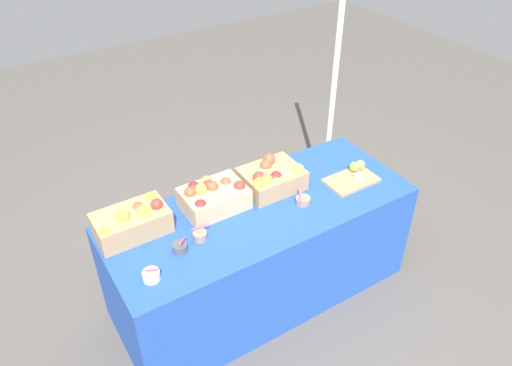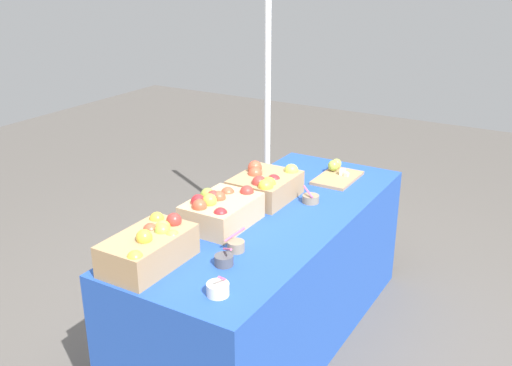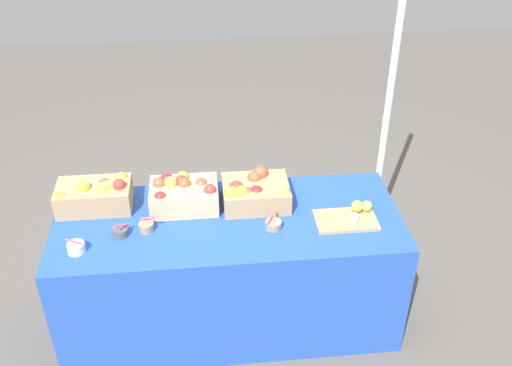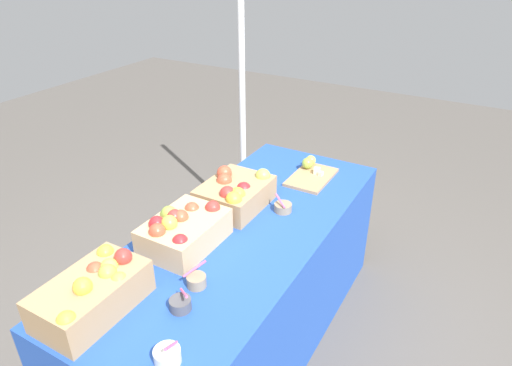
{
  "view_description": "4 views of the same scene",
  "coord_description": "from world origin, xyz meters",
  "px_view_note": "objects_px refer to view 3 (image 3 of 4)",
  "views": [
    {
      "loc": [
        -1.26,
        -1.94,
        2.61
      ],
      "look_at": [
        -0.0,
        0.05,
        0.89
      ],
      "focal_mm": 34.73,
      "sensor_mm": 36.0,
      "label": 1
    },
    {
      "loc": [
        -2.39,
        -1.32,
        1.97
      ],
      "look_at": [
        -0.07,
        0.06,
        0.92
      ],
      "focal_mm": 41.03,
      "sensor_mm": 36.0,
      "label": 2
    },
    {
      "loc": [
        -0.11,
        -2.56,
        2.65
      ],
      "look_at": [
        0.15,
        -0.04,
        0.99
      ],
      "focal_mm": 40.97,
      "sensor_mm": 36.0,
      "label": 3
    },
    {
      "loc": [
        -1.52,
        -0.95,
        1.95
      ],
      "look_at": [
        0.18,
        0.02,
        0.89
      ],
      "focal_mm": 31.64,
      "sensor_mm": 36.0,
      "label": 4
    }
  ],
  "objects_px": {
    "apple_crate_right": "(255,192)",
    "sample_bowl_mid": "(273,225)",
    "apple_crate_left": "(95,195)",
    "tent_pole": "(386,122)",
    "apple_crate_middle": "(183,194)",
    "cutting_board_front": "(350,216)",
    "sample_bowl_extra": "(121,232)",
    "sample_bowl_near": "(146,227)",
    "sample_bowl_far": "(76,248)"
  },
  "relations": [
    {
      "from": "cutting_board_front",
      "to": "sample_bowl_far",
      "type": "height_order",
      "value": "sample_bowl_far"
    },
    {
      "from": "apple_crate_left",
      "to": "apple_crate_middle",
      "type": "bearing_deg",
      "value": -3.96
    },
    {
      "from": "apple_crate_right",
      "to": "cutting_board_front",
      "type": "distance_m",
      "value": 0.55
    },
    {
      "from": "sample_bowl_far",
      "to": "sample_bowl_mid",
      "type": "bearing_deg",
      "value": 5.1
    },
    {
      "from": "apple_crate_right",
      "to": "tent_pole",
      "type": "bearing_deg",
      "value": 29.16
    },
    {
      "from": "apple_crate_left",
      "to": "apple_crate_middle",
      "type": "height_order",
      "value": "apple_crate_left"
    },
    {
      "from": "apple_crate_left",
      "to": "apple_crate_right",
      "type": "bearing_deg",
      "value": -3.93
    },
    {
      "from": "apple_crate_left",
      "to": "sample_bowl_near",
      "type": "bearing_deg",
      "value": -40.88
    },
    {
      "from": "sample_bowl_near",
      "to": "apple_crate_left",
      "type": "bearing_deg",
      "value": 139.12
    },
    {
      "from": "apple_crate_right",
      "to": "sample_bowl_extra",
      "type": "relative_size",
      "value": 3.71
    },
    {
      "from": "apple_crate_middle",
      "to": "sample_bowl_mid",
      "type": "xyz_separation_m",
      "value": [
        0.47,
        -0.26,
        -0.06
      ]
    },
    {
      "from": "apple_crate_middle",
      "to": "sample_bowl_mid",
      "type": "height_order",
      "value": "apple_crate_middle"
    },
    {
      "from": "apple_crate_middle",
      "to": "sample_bowl_extra",
      "type": "bearing_deg",
      "value": -144.12
    },
    {
      "from": "apple_crate_right",
      "to": "sample_bowl_far",
      "type": "xyz_separation_m",
      "value": [
        -0.94,
        -0.32,
        -0.05
      ]
    },
    {
      "from": "tent_pole",
      "to": "apple_crate_middle",
      "type": "bearing_deg",
      "value": -160.01
    },
    {
      "from": "apple_crate_left",
      "to": "sample_bowl_mid",
      "type": "xyz_separation_m",
      "value": [
        0.96,
        -0.29,
        -0.06
      ]
    },
    {
      "from": "apple_crate_middle",
      "to": "apple_crate_right",
      "type": "distance_m",
      "value": 0.4
    },
    {
      "from": "apple_crate_middle",
      "to": "sample_bowl_near",
      "type": "bearing_deg",
      "value": -132.7
    },
    {
      "from": "apple_crate_middle",
      "to": "apple_crate_left",
      "type": "bearing_deg",
      "value": 176.04
    },
    {
      "from": "apple_crate_middle",
      "to": "sample_bowl_far",
      "type": "xyz_separation_m",
      "value": [
        -0.54,
        -0.35,
        -0.05
      ]
    },
    {
      "from": "apple_crate_right",
      "to": "sample_bowl_far",
      "type": "height_order",
      "value": "apple_crate_right"
    },
    {
      "from": "apple_crate_left",
      "to": "sample_bowl_extra",
      "type": "xyz_separation_m",
      "value": [
        0.15,
        -0.27,
        -0.06
      ]
    },
    {
      "from": "cutting_board_front",
      "to": "sample_bowl_far",
      "type": "xyz_separation_m",
      "value": [
        -1.44,
        -0.12,
        0.01
      ]
    },
    {
      "from": "apple_crate_middle",
      "to": "sample_bowl_extra",
      "type": "xyz_separation_m",
      "value": [
        -0.33,
        -0.24,
        -0.05
      ]
    },
    {
      "from": "sample_bowl_far",
      "to": "sample_bowl_extra",
      "type": "relative_size",
      "value": 1.1
    },
    {
      "from": "sample_bowl_far",
      "to": "apple_crate_right",
      "type": "bearing_deg",
      "value": 19.06
    },
    {
      "from": "apple_crate_middle",
      "to": "sample_bowl_far",
      "type": "bearing_deg",
      "value": -147.04
    },
    {
      "from": "apple_crate_left",
      "to": "apple_crate_right",
      "type": "xyz_separation_m",
      "value": [
        0.88,
        -0.06,
        -0.0
      ]
    },
    {
      "from": "sample_bowl_mid",
      "to": "apple_crate_left",
      "type": "bearing_deg",
      "value": 162.92
    },
    {
      "from": "apple_crate_left",
      "to": "tent_pole",
      "type": "distance_m",
      "value": 1.82
    },
    {
      "from": "apple_crate_middle",
      "to": "sample_bowl_mid",
      "type": "bearing_deg",
      "value": -28.88
    },
    {
      "from": "apple_crate_left",
      "to": "sample_bowl_extra",
      "type": "relative_size",
      "value": 4.1
    },
    {
      "from": "tent_pole",
      "to": "apple_crate_right",
      "type": "bearing_deg",
      "value": -150.84
    },
    {
      "from": "apple_crate_right",
      "to": "cutting_board_front",
      "type": "bearing_deg",
      "value": -21.8
    },
    {
      "from": "apple_crate_middle",
      "to": "cutting_board_front",
      "type": "height_order",
      "value": "apple_crate_middle"
    },
    {
      "from": "apple_crate_right",
      "to": "sample_bowl_near",
      "type": "height_order",
      "value": "apple_crate_right"
    },
    {
      "from": "apple_crate_left",
      "to": "tent_pole",
      "type": "height_order",
      "value": "tent_pole"
    },
    {
      "from": "sample_bowl_extra",
      "to": "tent_pole",
      "type": "distance_m",
      "value": 1.77
    },
    {
      "from": "sample_bowl_extra",
      "to": "apple_crate_right",
      "type": "bearing_deg",
      "value": 16.27
    },
    {
      "from": "sample_bowl_near",
      "to": "sample_bowl_extra",
      "type": "relative_size",
      "value": 1.05
    },
    {
      "from": "sample_bowl_near",
      "to": "sample_bowl_far",
      "type": "bearing_deg",
      "value": -158.34
    },
    {
      "from": "apple_crate_right",
      "to": "sample_bowl_mid",
      "type": "distance_m",
      "value": 0.25
    },
    {
      "from": "cutting_board_front",
      "to": "sample_bowl_extra",
      "type": "distance_m",
      "value": 1.23
    },
    {
      "from": "apple_crate_left",
      "to": "apple_crate_middle",
      "type": "relative_size",
      "value": 1.08
    },
    {
      "from": "cutting_board_front",
      "to": "tent_pole",
      "type": "height_order",
      "value": "tent_pole"
    },
    {
      "from": "apple_crate_middle",
      "to": "sample_bowl_mid",
      "type": "distance_m",
      "value": 0.54
    },
    {
      "from": "apple_crate_left",
      "to": "sample_bowl_mid",
      "type": "distance_m",
      "value": 1.01
    },
    {
      "from": "apple_crate_middle",
      "to": "cutting_board_front",
      "type": "relative_size",
      "value": 1.13
    },
    {
      "from": "apple_crate_right",
      "to": "sample_bowl_extra",
      "type": "height_order",
      "value": "apple_crate_right"
    },
    {
      "from": "sample_bowl_far",
      "to": "sample_bowl_extra",
      "type": "xyz_separation_m",
      "value": [
        0.21,
        0.11,
        -0.0
      ]
    }
  ]
}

